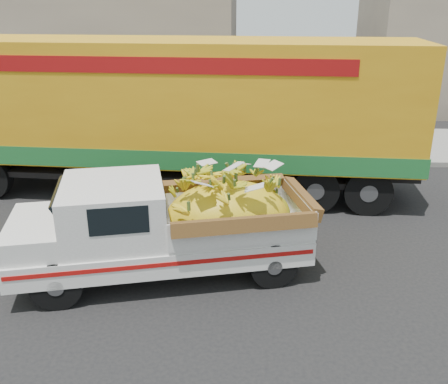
{
  "coord_description": "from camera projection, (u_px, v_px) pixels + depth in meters",
  "views": [
    {
      "loc": [
        1.82,
        -7.54,
        4.69
      ],
      "look_at": [
        1.33,
        1.28,
        1.25
      ],
      "focal_mm": 40.0,
      "sensor_mm": 36.0,
      "label": 1
    }
  ],
  "objects": [
    {
      "name": "semi_trailer",
      "position": [
        174.0,
        110.0,
        12.29
      ],
      "size": [
        12.04,
        3.15,
        3.8
      ],
      "rotation": [
        0.0,
        0.0,
        -0.05
      ],
      "color": "black",
      "rests_on": "ground"
    },
    {
      "name": "pickup_truck",
      "position": [
        184.0,
        223.0,
        8.87
      ],
      "size": [
        5.41,
        3.02,
        1.8
      ],
      "rotation": [
        0.0,
        0.0,
        0.24
      ],
      "color": "black",
      "rests_on": "ground"
    },
    {
      "name": "ground",
      "position": [
        145.0,
        283.0,
        8.81
      ],
      "size": [
        100.0,
        100.0,
        0.0
      ],
      "primitive_type": "plane",
      "color": "black",
      "rests_on": "ground"
    },
    {
      "name": "sidewalk",
      "position": [
        198.0,
        141.0,
        17.26
      ],
      "size": [
        60.0,
        4.0,
        0.14
      ],
      "primitive_type": "cube",
      "color": "gray",
      "rests_on": "ground"
    },
    {
      "name": "curb",
      "position": [
        191.0,
        159.0,
        15.31
      ],
      "size": [
        60.0,
        0.25,
        0.15
      ],
      "primitive_type": "cube",
      "color": "gray",
      "rests_on": "ground"
    },
    {
      "name": "building_left",
      "position": [
        33.0,
        51.0,
        22.29
      ],
      "size": [
        18.0,
        6.0,
        5.0
      ],
      "primitive_type": "cube",
      "color": "gray",
      "rests_on": "ground"
    }
  ]
}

